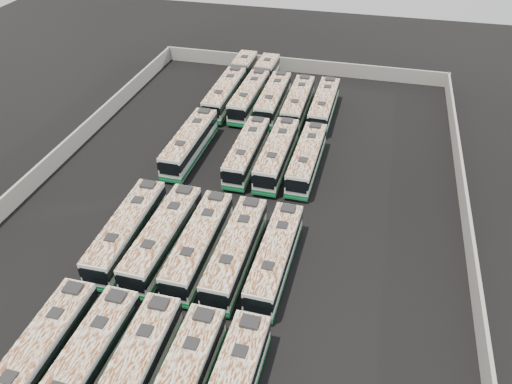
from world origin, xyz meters
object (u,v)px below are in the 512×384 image
object	(u,v)px
bus_midback_center	(247,151)
bus_back_left	(255,87)
bus_midback_far_right	(307,159)
bus_back_far_left	(232,84)
bus_midfront_center	(199,244)
bus_front_far_left	(39,357)
bus_back_far_right	(324,105)
bus_midfront_far_left	(127,231)
bus_back_right	(298,103)
bus_midfront_left	(163,237)
bus_midback_far_left	(190,143)
bus_midfront_right	(236,251)
bus_midfront_far_right	(275,257)
bus_front_left	(83,367)
bus_back_center	(273,99)
bus_midback_right	(277,154)
bus_front_center	(131,377)

from	to	relation	value
bus_midback_center	bus_back_left	bearing A→B (deg)	101.12
bus_midback_far_right	bus_back_far_left	world-z (taller)	bus_back_far_left
bus_midfront_center	bus_front_far_left	bearing A→B (deg)	-116.53
bus_back_far_right	bus_back_far_left	bearing A→B (deg)	167.07
bus_midfront_center	bus_midfront_far_left	bearing A→B (deg)	179.76
bus_back_right	bus_midfront_far_left	bearing A→B (deg)	-109.29
bus_midfront_left	bus_midback_far_left	size ratio (longest dim) A/B	1.01
bus_midfront_center	bus_back_far_left	size ratio (longest dim) A/B	0.63
bus_midfront_right	bus_midfront_far_right	distance (m)	3.50
bus_back_right	bus_back_far_left	bearing A→B (deg)	161.26
bus_midback_center	bus_back_left	distance (m)	17.50
bus_midback_far_right	bus_back_left	size ratio (longest dim) A/B	0.63
bus_midback_far_right	bus_midback_far_left	bearing A→B (deg)	-178.72
bus_back_right	bus_back_left	bearing A→B (deg)	153.00
bus_midfront_center	bus_back_far_left	xyz separation A→B (m)	(-6.86, 33.47, 0.04)
bus_front_left	bus_midfront_center	bearing A→B (deg)	77.08
bus_midfront_far_left	bus_back_center	world-z (taller)	bus_midfront_far_left
bus_midfront_center	bus_midback_right	xyz separation A→B (m)	(3.51, 16.43, 0.02)
bus_midfront_far_right	bus_back_far_right	bearing A→B (deg)	90.99
bus_midfront_center	bus_midfront_far_right	bearing A→B (deg)	0.80
bus_midfront_far_left	bus_midback_far_left	bearing A→B (deg)	88.81
bus_midfront_far_left	bus_front_center	bearing A→B (deg)	-64.12
bus_midback_right	bus_back_center	bearing A→B (deg)	104.88
bus_midback_right	bus_back_far_right	size ratio (longest dim) A/B	1.02
bus_midfront_far_left	bus_back_right	world-z (taller)	bus_midfront_far_left
bus_midfront_right	bus_midback_far_left	bearing A→B (deg)	122.61
bus_midfront_center	bus_midfront_right	distance (m)	3.42
bus_midfront_right	bus_back_center	xyz separation A→B (m)	(-3.47, 30.37, 0.01)
bus_midfront_right	bus_midback_far_left	xyz separation A→B (m)	(-10.34, 16.39, 0.03)
bus_midback_center	bus_back_far_left	xyz separation A→B (m)	(-6.90, 17.20, 0.08)
bus_midback_far_right	bus_front_far_left	bearing A→B (deg)	-113.74
bus_front_far_left	bus_midfront_far_right	size ratio (longest dim) A/B	1.02
bus_midfront_center	bus_back_far_right	xyz separation A→B (m)	(6.93, 30.17, -0.02)
bus_front_left	bus_midfront_far_left	bearing A→B (deg)	105.27
bus_back_center	bus_midback_right	bearing A→B (deg)	-76.06
bus_midfront_center	bus_back_left	xyz separation A→B (m)	(-3.35, 33.44, 0.00)
bus_front_far_left	bus_midfront_center	size ratio (longest dim) A/B	1.00
bus_back_left	bus_midfront_far_right	bearing A→B (deg)	-71.88
bus_front_center	bus_midback_far_left	size ratio (longest dim) A/B	1.00
bus_front_far_left	bus_front_left	xyz separation A→B (m)	(3.47, 0.01, 0.01)
bus_midback_far_left	bus_midback_far_right	world-z (taller)	bus_midback_far_left
bus_midback_far_left	bus_midfront_far_left	bearing A→B (deg)	-89.56
bus_midfront_far_right	bus_midback_far_left	size ratio (longest dim) A/B	0.96
bus_midback_far_right	bus_midfront_left	bearing A→B (deg)	-121.36
bus_midfront_far_right	bus_front_center	bearing A→B (deg)	-115.37
bus_midfront_far_left	bus_back_far_left	bearing A→B (deg)	88.76
bus_front_center	bus_back_center	world-z (taller)	bus_front_center
bus_front_far_left	bus_back_center	xyz separation A→B (m)	(6.89, 44.13, 0.01)
bus_midfront_far_left	bus_back_far_left	world-z (taller)	bus_back_far_left
bus_front_far_left	bus_midback_far_right	xyz separation A→B (m)	(13.88, 30.24, -0.03)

